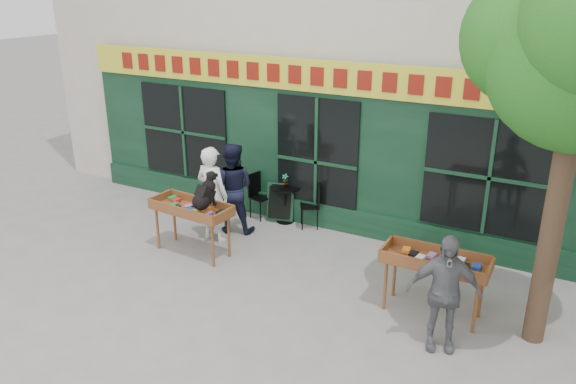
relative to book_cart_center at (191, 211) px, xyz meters
name	(u,v)px	position (x,y,z in m)	size (l,w,h in m)	color
ground	(256,275)	(1.43, -0.18, -0.82)	(80.00, 80.00, 0.00)	slate
book_cart_center	(191,211)	(0.00, 0.00, 0.00)	(1.54, 0.73, 0.99)	brown
dog	(204,190)	(0.35, -0.05, 0.47)	(0.34, 0.60, 0.60)	black
woman	(212,194)	(0.00, 0.65, 0.09)	(0.67, 0.44, 1.83)	white
book_cart_right	(435,264)	(4.32, 0.07, 0.00)	(1.50, 0.62, 0.99)	brown
man_right	(443,293)	(4.62, -0.68, 0.00)	(0.97, 0.40, 1.65)	#5B5C60
bistro_table	(285,197)	(0.80, 2.02, -0.28)	(0.60, 0.60, 0.76)	black
bistro_chair_left	(257,192)	(0.16, 1.98, -0.26)	(0.45, 0.44, 0.95)	black
bistro_chair_right	(314,201)	(1.43, 2.06, -0.26)	(0.50, 0.49, 0.95)	black
potted_plant	(285,180)	(0.80, 2.02, 0.08)	(0.14, 0.10, 0.27)	gray
man_left	(232,188)	(0.10, 1.16, 0.07)	(0.87, 0.68, 1.79)	black
chalkboard	(280,203)	(0.68, 2.01, -0.42)	(0.59, 0.31, 0.79)	black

